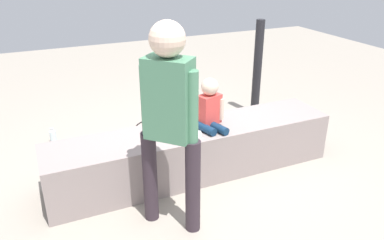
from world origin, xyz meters
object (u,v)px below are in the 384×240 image
at_px(handbag_black_leather, 145,141).
at_px(adult_standing, 169,112).
at_px(gift_bag, 174,120).
at_px(party_cup_red, 95,166).
at_px(cake_plate, 190,133).
at_px(water_bottle_near_gift, 53,136).
at_px(child_seated, 210,107).

bearing_deg(handbag_black_leather, adult_standing, -97.49).
height_order(gift_bag, party_cup_red, gift_bag).
xyz_separation_m(cake_plate, water_bottle_near_gift, (-1.12, 1.35, -0.42)).
bearing_deg(child_seated, adult_standing, -136.55).
distance_m(child_seated, gift_bag, 1.17).
distance_m(adult_standing, water_bottle_near_gift, 2.20).
bearing_deg(handbag_black_leather, cake_plate, -72.33).
bearing_deg(party_cup_red, adult_standing, -69.02).
relative_size(adult_standing, handbag_black_leather, 4.38).
xyz_separation_m(child_seated, handbag_black_leather, (-0.46, 0.64, -0.57)).
bearing_deg(water_bottle_near_gift, handbag_black_leather, -35.67).
distance_m(adult_standing, handbag_black_leather, 1.50).
bearing_deg(adult_standing, handbag_black_leather, 82.51).
height_order(adult_standing, handbag_black_leather, adult_standing).
xyz_separation_m(child_seated, gift_bag, (0.03, 1.02, -0.56)).
distance_m(gift_bag, party_cup_red, 1.19).
relative_size(cake_plate, water_bottle_near_gift, 1.22).
relative_size(cake_plate, party_cup_red, 2.44).
height_order(adult_standing, cake_plate, adult_standing).
height_order(adult_standing, party_cup_red, adult_standing).
distance_m(adult_standing, gift_bag, 1.93).
relative_size(child_seated, water_bottle_near_gift, 2.62).
bearing_deg(gift_bag, party_cup_red, -152.97).
xyz_separation_m(child_seated, party_cup_red, (-1.03, 0.48, -0.65)).
bearing_deg(cake_plate, child_seated, 16.58).
height_order(cake_plate, party_cup_red, cake_plate).
distance_m(child_seated, cake_plate, 0.31).
bearing_deg(child_seated, cake_plate, -163.42).
height_order(child_seated, party_cup_red, child_seated).
bearing_deg(party_cup_red, water_bottle_near_gift, 111.93).
bearing_deg(water_bottle_near_gift, child_seated, -43.51).
bearing_deg(cake_plate, water_bottle_near_gift, 129.65).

